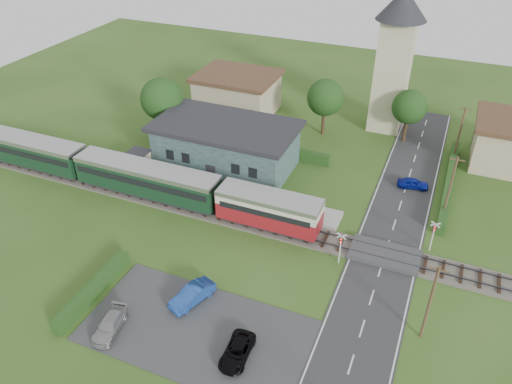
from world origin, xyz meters
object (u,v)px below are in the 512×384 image
at_px(house_east, 512,142).
at_px(car_park_blue, 192,295).
at_px(train, 121,173).
at_px(crossing_signal_far, 434,232).
at_px(house_west, 237,93).
at_px(car_on_road, 413,183).
at_px(pedestrian_near, 278,200).
at_px(station_building, 226,145).
at_px(church_tower, 396,51).
at_px(car_park_silver, 110,325).
at_px(car_park_dark, 237,351).
at_px(pedestrian_far, 142,169).
at_px(equipment_hut, 139,162).
at_px(crossing_signal_near, 341,244).

height_order(house_east, car_park_blue, house_east).
bearing_deg(train, crossing_signal_far, 4.34).
xyz_separation_m(house_west, car_on_road, (25.65, -10.56, -2.19)).
bearing_deg(pedestrian_near, station_building, -18.48).
distance_m(church_tower, car_park_silver, 45.32).
relative_size(church_tower, car_park_dark, 4.62).
bearing_deg(car_park_silver, car_on_road, 47.78).
height_order(station_building, car_park_blue, station_building).
xyz_separation_m(church_tower, car_park_dark, (-2.69, -41.00, -9.62)).
relative_size(house_west, car_on_road, 3.32).
xyz_separation_m(station_building, car_park_silver, (2.50, -25.49, -2.05)).
distance_m(train, car_on_road, 31.23).
bearing_deg(car_on_road, house_west, 56.74).
height_order(church_tower, crossing_signal_far, church_tower).
bearing_deg(pedestrian_far, car_park_blue, -157.21).
bearing_deg(pedestrian_near, car_park_silver, 88.78).
bearing_deg(car_park_silver, equipment_hut, 107.93).
bearing_deg(crossing_signal_near, car_on_road, 74.04).
bearing_deg(church_tower, station_building, -131.41).
bearing_deg(train, station_building, 48.51).
bearing_deg(pedestrian_near, pedestrian_far, 17.58).
xyz_separation_m(train, crossing_signal_far, (31.56, 2.39, -0.04)).
bearing_deg(car_on_road, house_east, -55.27).
relative_size(church_tower, crossing_signal_far, 5.37).
bearing_deg(pedestrian_far, train, 142.87).
bearing_deg(crossing_signal_far, crossing_signal_near, -146.31).
bearing_deg(crossing_signal_far, house_east, 71.92).
relative_size(car_park_dark, pedestrian_far, 2.12).
bearing_deg(house_east, equipment_hut, -153.68).
relative_size(house_east, crossing_signal_near, 2.69).
xyz_separation_m(car_on_road, pedestrian_far, (-27.88, -9.79, 0.74)).
distance_m(crossing_signal_far, car_park_silver, 28.36).
distance_m(equipment_hut, car_on_road, 30.12).
relative_size(crossing_signal_far, pedestrian_near, 2.07).
bearing_deg(crossing_signal_near, equipment_hut, 167.06).
xyz_separation_m(train, car_park_dark, (20.27, -15.00, -1.57)).
distance_m(station_building, church_tower, 23.89).
height_order(car_park_silver, car_park_dark, car_park_silver).
bearing_deg(car_park_dark, crossing_signal_far, 53.53).
bearing_deg(church_tower, crossing_signal_far, -69.98).
bearing_deg(pedestrian_near, car_park_blue, 98.90).
distance_m(train, crossing_signal_near, 24.47).
bearing_deg(crossing_signal_far, station_building, 164.37).
bearing_deg(train, crossing_signal_near, -5.64).
relative_size(church_tower, pedestrian_near, 11.14).
bearing_deg(crossing_signal_near, house_east, 60.87).
height_order(crossing_signal_near, car_on_road, crossing_signal_near).
xyz_separation_m(house_east, car_park_blue, (-23.24, -33.50, -2.04)).
distance_m(equipment_hut, house_west, 20.05).
relative_size(crossing_signal_near, car_on_road, 1.01).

